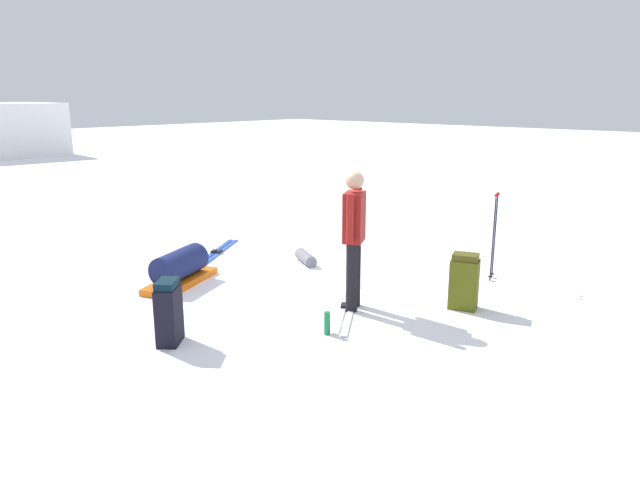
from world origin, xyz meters
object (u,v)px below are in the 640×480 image
at_px(ski_poles_planted_near, 494,232).
at_px(sleeping_mat_rolled, 306,258).
at_px(backpack_bright, 464,282).
at_px(gear_sled, 180,269).
at_px(ski_pair_far, 217,253).
at_px(thermos_bottle, 327,323).
at_px(backpack_large_dark, 169,313).
at_px(skier_standing, 354,233).
at_px(ski_pair_near, 348,307).

distance_m(ski_poles_planted_near, sleeping_mat_rolled, 2.86).
distance_m(backpack_bright, gear_sled, 3.83).
height_order(ski_pair_far, thermos_bottle, thermos_bottle).
bearing_deg(thermos_bottle, backpack_large_dark, 140.19).
height_order(skier_standing, ski_poles_planted_near, skier_standing).
bearing_deg(gear_sled, thermos_bottle, -88.32).
xyz_separation_m(ski_pair_near, sleeping_mat_rolled, (1.07, 1.74, 0.08)).
relative_size(backpack_bright, thermos_bottle, 2.68).
xyz_separation_m(skier_standing, ski_pair_far, (0.45, 3.30, -0.94)).
xyz_separation_m(skier_standing, gear_sled, (-0.89, 2.37, -0.73)).
relative_size(backpack_bright, gear_sled, 0.52).
distance_m(ski_pair_far, ski_poles_planted_near, 4.45).
distance_m(gear_sled, sleeping_mat_rolled, 2.01).
relative_size(ski_pair_near, backpack_large_dark, 2.29).
height_order(ski_pair_far, sleeping_mat_rolled, sleeping_mat_rolled).
xyz_separation_m(backpack_bright, gear_sled, (-1.81, 3.37, -0.12)).
distance_m(backpack_large_dark, sleeping_mat_rolled, 3.30).
xyz_separation_m(ski_pair_near, ski_pair_far, (0.49, 3.25, 0.00)).
height_order(skier_standing, backpack_large_dark, skier_standing).
relative_size(backpack_large_dark, thermos_bottle, 2.69).
xyz_separation_m(backpack_bright, thermos_bottle, (-1.73, 0.70, -0.21)).
distance_m(skier_standing, sleeping_mat_rolled, 2.24).
relative_size(skier_standing, ski_pair_far, 1.08).
bearing_deg(ski_pair_far, backpack_bright, -83.77).
height_order(ski_pair_near, sleeping_mat_rolled, sleeping_mat_rolled).
distance_m(ski_pair_far, backpack_large_dark, 3.61).
distance_m(gear_sled, thermos_bottle, 2.67).
xyz_separation_m(backpack_large_dark, gear_sled, (1.22, 1.59, -0.12)).
relative_size(ski_poles_planted_near, sleeping_mat_rolled, 2.27).
bearing_deg(skier_standing, backpack_bright, -47.46).
distance_m(ski_pair_near, ski_poles_planted_near, 2.49).
height_order(ski_pair_far, ski_poles_planted_near, ski_poles_planted_near).
height_order(gear_sled, sleeping_mat_rolled, gear_sled).
relative_size(gear_sled, sleeping_mat_rolled, 2.44).
bearing_deg(gear_sled, backpack_large_dark, -127.38).
xyz_separation_m(ski_pair_far, sleeping_mat_rolled, (0.58, -1.50, 0.08)).
xyz_separation_m(ski_poles_planted_near, thermos_bottle, (-3.04, 0.42, -0.57)).
distance_m(sleeping_mat_rolled, thermos_bottle, 2.79).
bearing_deg(backpack_bright, backpack_large_dark, 149.58).
xyz_separation_m(ski_poles_planted_near, sleeping_mat_rolled, (-1.20, 2.52, -0.61)).
bearing_deg(ski_poles_planted_near, backpack_bright, -168.12).
bearing_deg(backpack_bright, ski_pair_near, 132.43).
relative_size(sleeping_mat_rolled, thermos_bottle, 2.12).
distance_m(skier_standing, thermos_bottle, 1.20).
relative_size(skier_standing, backpack_large_dark, 2.43).
height_order(backpack_bright, gear_sled, backpack_bright).
bearing_deg(sleeping_mat_rolled, ski_pair_near, -121.44).
bearing_deg(backpack_large_dark, gear_sled, 52.62).
relative_size(ski_pair_far, backpack_large_dark, 2.25).
relative_size(ski_poles_planted_near, gear_sled, 0.93).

